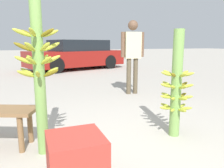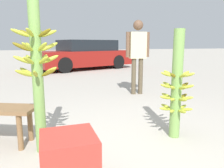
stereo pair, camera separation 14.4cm
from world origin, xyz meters
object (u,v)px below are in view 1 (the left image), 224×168
object	(u,v)px
banana_stalk_center	(176,86)
produce_crate	(76,162)
banana_stalk_left	(39,69)
parked_car	(76,55)
vendor_person	(133,50)

from	to	relation	value
banana_stalk_center	produce_crate	distance (m)	1.54
banana_stalk_left	banana_stalk_center	bearing A→B (deg)	-4.20
parked_car	produce_crate	xyz separation A→B (m)	(-1.73, -8.33, -0.42)
vendor_person	produce_crate	bearing A→B (deg)	-118.05
banana_stalk_left	parked_car	distance (m)	7.89
banana_stalk_left	parked_car	xyz separation A→B (m)	(1.95, 7.64, -0.26)
produce_crate	parked_car	bearing A→B (deg)	78.26
parked_car	produce_crate	distance (m)	8.51
banana_stalk_left	produce_crate	world-z (taller)	banana_stalk_left
vendor_person	produce_crate	world-z (taller)	vendor_person
banana_stalk_left	vendor_person	distance (m)	3.05
vendor_person	produce_crate	size ratio (longest dim) A/B	3.80
vendor_person	parked_car	world-z (taller)	vendor_person
banana_stalk_left	parked_car	bearing A→B (deg)	75.71
banana_stalk_left	produce_crate	bearing A→B (deg)	-72.60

